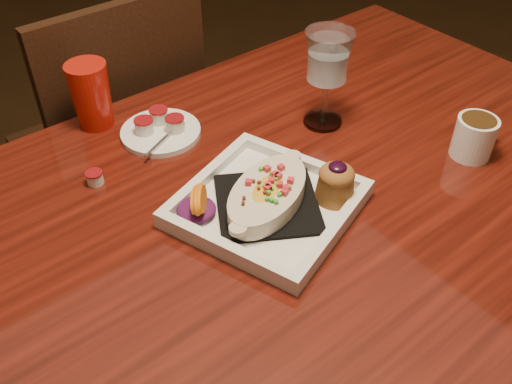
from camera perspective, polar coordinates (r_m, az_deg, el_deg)
table at (r=1.04m, az=1.71°, el=-4.80°), size 1.50×0.90×0.75m
chair_far at (r=1.55m, az=-13.60°, el=4.64°), size 0.42×0.42×0.93m
plate at (r=0.94m, az=1.83°, el=-0.62°), size 0.34×0.34×0.08m
coffee_mug at (r=1.12m, az=21.09°, el=5.32°), size 0.11×0.07×0.08m
goblet at (r=1.10m, az=7.20°, el=12.76°), size 0.09×0.09×0.19m
saucer at (r=1.13m, az=-9.54°, el=6.17°), size 0.16×0.16×0.11m
creamer_loose at (r=1.04m, az=-15.83°, el=1.39°), size 0.03×0.03×0.02m
red_tumbler at (r=1.16m, az=-16.16°, el=9.27°), size 0.08×0.08×0.13m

